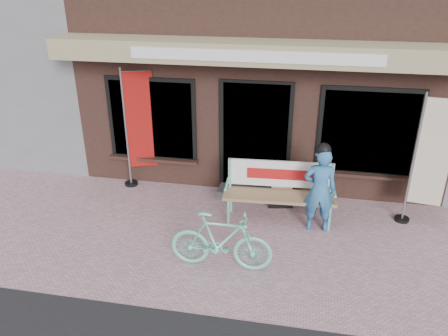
% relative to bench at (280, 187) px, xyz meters
% --- Properties ---
extents(ground, '(70.00, 70.00, 0.00)m').
position_rel_bench_xyz_m(ground, '(-0.54, -1.06, -0.60)').
color(ground, '#C0939F').
rests_on(ground, ground).
extents(storefront, '(7.00, 6.77, 6.00)m').
position_rel_bench_xyz_m(storefront, '(-0.54, 3.90, 2.39)').
color(storefront, black).
rests_on(storefront, ground).
extents(bench, '(1.92, 0.59, 1.03)m').
position_rel_bench_xyz_m(bench, '(0.00, 0.00, 0.00)').
color(bench, '#6ED8BE').
rests_on(bench, ground).
extents(person, '(0.56, 0.38, 1.56)m').
position_rel_bench_xyz_m(person, '(0.66, -0.25, 0.16)').
color(person, teal).
rests_on(person, ground).
extents(bicycle, '(1.50, 0.43, 0.90)m').
position_rel_bench_xyz_m(bicycle, '(-0.72, -1.55, -0.15)').
color(bicycle, '#6ED8BE').
rests_on(bicycle, ground).
extents(nobori_red, '(0.70, 0.37, 2.38)m').
position_rel_bench_xyz_m(nobori_red, '(-2.79, 0.81, 0.62)').
color(nobori_red, gray).
rests_on(nobori_red, ground).
extents(nobori_cream, '(0.68, 0.28, 2.29)m').
position_rel_bench_xyz_m(nobori_cream, '(2.36, 0.26, 0.58)').
color(nobori_cream, gray).
rests_on(nobori_cream, ground).
extents(menu_stand, '(0.45, 0.17, 0.89)m').
position_rel_bench_xyz_m(menu_stand, '(0.02, 0.35, -0.15)').
color(menu_stand, black).
rests_on(menu_stand, ground).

